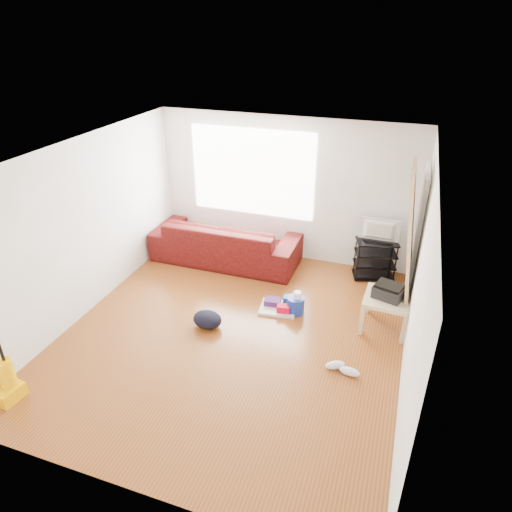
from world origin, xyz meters
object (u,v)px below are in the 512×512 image
(tv_stand, at_px, (375,259))
(vacuum, at_px, (7,381))
(sofa, at_px, (226,260))
(side_table, at_px, (387,302))
(cleaning_tray, at_px, (279,306))
(backpack, at_px, (208,326))
(bucket, at_px, (295,312))

(tv_stand, relative_size, vacuum, 0.58)
(sofa, distance_m, side_table, 3.10)
(sofa, height_order, side_table, side_table)
(side_table, bearing_deg, sofa, 158.86)
(side_table, relative_size, cleaning_tray, 1.10)
(side_table, xyz_separation_m, backpack, (-2.36, -0.80, -0.42))
(sofa, relative_size, backpack, 6.12)
(bucket, relative_size, cleaning_tray, 0.44)
(backpack, bearing_deg, bucket, 41.15)
(bucket, relative_size, vacuum, 0.20)
(bucket, xyz_separation_m, vacuum, (-2.68, -2.72, 0.24))
(side_table, height_order, cleaning_tray, side_table)
(tv_stand, relative_size, cleaning_tray, 1.28)
(backpack, relative_size, vacuum, 0.33)
(bucket, relative_size, backpack, 0.61)
(tv_stand, bearing_deg, bucket, -140.27)
(sofa, distance_m, backpack, 1.97)
(cleaning_tray, height_order, backpack, cleaning_tray)
(side_table, relative_size, backpack, 1.51)
(tv_stand, height_order, backpack, tv_stand)
(backpack, bearing_deg, side_table, 25.69)
(cleaning_tray, bearing_deg, sofa, 139.01)
(tv_stand, height_order, bucket, tv_stand)
(side_table, height_order, bucket, side_table)
(bucket, height_order, cleaning_tray, cleaning_tray)
(sofa, bearing_deg, tv_stand, -173.98)
(sofa, distance_m, tv_stand, 2.60)
(sofa, relative_size, side_table, 4.04)
(bucket, bearing_deg, backpack, -145.75)
(side_table, bearing_deg, backpack, -161.21)
(vacuum, bearing_deg, cleaning_tray, 54.66)
(cleaning_tray, bearing_deg, backpack, -138.73)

